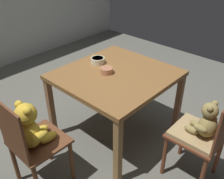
{
  "coord_description": "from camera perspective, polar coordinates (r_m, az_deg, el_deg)",
  "views": [
    {
      "loc": [
        -1.64,
        -1.46,
        1.9
      ],
      "look_at": [
        0.0,
        0.05,
        0.54
      ],
      "focal_mm": 40.53,
      "sensor_mm": 36.0,
      "label": 1
    }
  ],
  "objects": [
    {
      "name": "teddy_chair_near_front",
      "position": [
        2.22,
        19.85,
        -8.67
      ],
      "size": [
        0.39,
        0.42,
        0.89
      ],
      "rotation": [
        0.0,
        0.0,
        1.58
      ],
      "color": "brown",
      "rests_on": "ground_plane"
    },
    {
      "name": "ground_plane",
      "position": [
        2.92,
        0.73,
        -9.74
      ],
      "size": [
        5.2,
        5.2,
        0.04
      ],
      "color": "#616158"
    },
    {
      "name": "porridge_bowl_cream_far_center",
      "position": [
        2.67,
        -3.23,
        6.58
      ],
      "size": [
        0.15,
        0.15,
        0.06
      ],
      "color": "beige",
      "rests_on": "dining_table"
    },
    {
      "name": "dining_table",
      "position": [
        2.52,
        0.84,
        2.05
      ],
      "size": [
        1.06,
        1.01,
        0.75
      ],
      "color": "brown",
      "rests_on": "ground_plane"
    },
    {
      "name": "teddy_chair_near_left",
      "position": [
        2.1,
        -17.87,
        -9.34
      ],
      "size": [
        0.41,
        0.41,
        0.91
      ],
      "rotation": [
        0.0,
        0.0,
        -0.0
      ],
      "color": "brown",
      "rests_on": "ground_plane"
    },
    {
      "name": "porridge_bowl_terracotta_center",
      "position": [
        2.47,
        -1.23,
        4.35
      ],
      "size": [
        0.12,
        0.12,
        0.06
      ],
      "color": "#B97552",
      "rests_on": "dining_table"
    }
  ]
}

